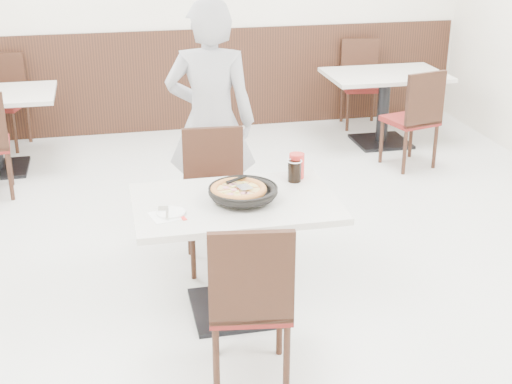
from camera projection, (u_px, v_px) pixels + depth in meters
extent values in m
plane|color=beige|center=(271.00, 275.00, 4.90)|extent=(7.00, 7.00, 0.00)
cube|color=beige|center=(195.00, 0.00, 7.52)|extent=(6.00, 0.04, 2.80)
cube|color=black|center=(198.00, 80.00, 7.83)|extent=(5.90, 0.03, 1.10)
cylinder|color=black|center=(245.00, 198.00, 4.18)|extent=(0.12, 0.12, 0.04)
cylinder|color=black|center=(243.00, 195.00, 4.17)|extent=(0.41, 0.41, 0.01)
cylinder|color=#C37D3C|center=(239.00, 192.00, 4.16)|extent=(0.33, 0.33, 0.02)
cube|color=white|center=(244.00, 187.00, 4.15)|extent=(0.10, 0.11, 0.00)
cube|color=white|center=(167.00, 216.00, 3.99)|extent=(0.21, 0.21, 0.00)
cylinder|color=white|center=(171.00, 213.00, 4.01)|extent=(0.18, 0.18, 0.01)
cube|color=white|center=(167.00, 214.00, 3.98)|extent=(0.03, 0.14, 0.00)
cylinder|color=black|center=(294.00, 172.00, 4.46)|extent=(0.09, 0.09, 0.13)
cylinder|color=red|center=(297.00, 166.00, 4.51)|extent=(0.11, 0.11, 0.16)
imported|color=#A2A2A6|center=(211.00, 122.00, 5.18)|extent=(0.73, 0.57, 1.79)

